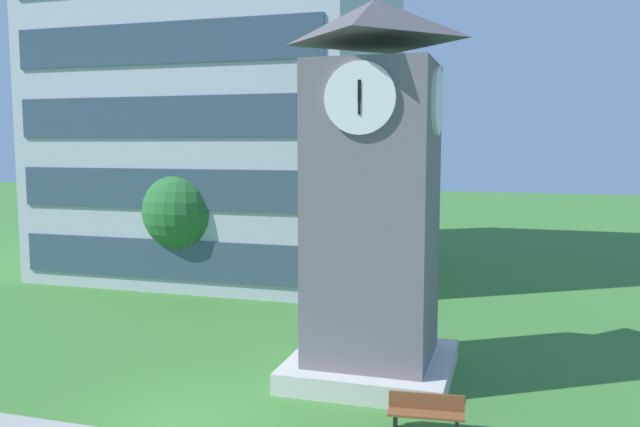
# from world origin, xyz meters

# --- Properties ---
(ground_plane) EXTENTS (160.00, 160.00, 0.00)m
(ground_plane) POSITION_xyz_m (0.00, 0.00, 0.00)
(ground_plane) COLOR #3D7A33
(office_building) EXTENTS (16.20, 15.37, 25.60)m
(office_building) POSITION_xyz_m (-7.33, 19.65, 12.80)
(office_building) COLOR #B7BCC6
(office_building) RESTS_ON ground
(clock_tower) EXTENTS (4.63, 4.63, 10.82)m
(clock_tower) POSITION_xyz_m (3.80, 4.46, 4.85)
(clock_tower) COLOR slate
(clock_tower) RESTS_ON ground
(park_bench) EXTENTS (1.84, 0.66, 0.88)m
(park_bench) POSITION_xyz_m (5.82, 1.17, 0.46)
(park_bench) COLOR brown
(park_bench) RESTS_ON ground
(tree_streetside) EXTENTS (3.91, 3.91, 5.69)m
(tree_streetside) POSITION_xyz_m (-6.88, 12.99, 3.73)
(tree_streetside) COLOR #513823
(tree_streetside) RESTS_ON ground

